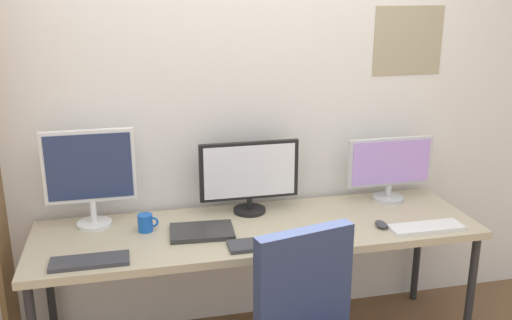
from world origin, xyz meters
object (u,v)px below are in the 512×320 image
(coffee_mug, at_px, (146,223))
(desk, at_px, (258,235))
(monitor_left, at_px, (90,173))
(monitor_center, at_px, (249,175))
(keyboard_right, at_px, (426,227))
(keyboard_left, at_px, (90,261))
(computer_mouse, at_px, (381,224))
(laptop_closed, at_px, (202,232))
(keyboard_center, at_px, (269,243))
(monitor_right, at_px, (390,166))

(coffee_mug, bearing_deg, desk, -7.62)
(monitor_left, distance_m, coffee_mug, 0.38)
(monitor_center, xyz_separation_m, keyboard_right, (0.84, -0.44, -0.21))
(keyboard_left, xyz_separation_m, keyboard_right, (1.68, 0.00, 0.00))
(monitor_center, relative_size, computer_mouse, 5.72)
(keyboard_left, bearing_deg, desk, 15.31)
(monitor_center, distance_m, coffee_mug, 0.61)
(keyboard_left, relative_size, laptop_closed, 1.10)
(keyboard_left, height_order, keyboard_center, same)
(monitor_left, xyz_separation_m, computer_mouse, (1.46, -0.36, -0.28))
(keyboard_center, relative_size, coffee_mug, 3.76)
(monitor_right, relative_size, keyboard_right, 1.34)
(monitor_left, distance_m, keyboard_center, 0.99)
(keyboard_left, height_order, laptop_closed, laptop_closed)
(monitor_right, bearing_deg, monitor_center, 180.00)
(desk, height_order, monitor_left, monitor_left)
(monitor_center, height_order, laptop_closed, monitor_center)
(coffee_mug, bearing_deg, keyboard_right, -12.24)
(monitor_right, bearing_deg, laptop_closed, -168.28)
(monitor_left, distance_m, monitor_right, 1.67)
(desk, distance_m, coffee_mug, 0.59)
(computer_mouse, bearing_deg, keyboard_left, -176.95)
(monitor_center, bearing_deg, laptop_closed, -141.83)
(monitor_left, height_order, keyboard_left, monitor_left)
(monitor_right, xyz_separation_m, computer_mouse, (-0.21, -0.36, -0.19))
(desk, xyz_separation_m, coffee_mug, (-0.57, 0.08, 0.09))
(keyboard_left, relative_size, keyboard_right, 0.91)
(monitor_center, distance_m, keyboard_right, 0.97)
(desk, relative_size, keyboard_right, 5.99)
(monitor_left, xyz_separation_m, keyboard_center, (0.84, -0.44, -0.28))
(laptop_closed, bearing_deg, monitor_right, 15.60)
(desk, height_order, laptop_closed, laptop_closed)
(desk, bearing_deg, monitor_right, 14.24)
(keyboard_right, relative_size, coffee_mug, 3.64)
(keyboard_left, distance_m, coffee_mug, 0.41)
(keyboard_center, height_order, computer_mouse, computer_mouse)
(monitor_right, distance_m, coffee_mug, 1.43)
(monitor_left, xyz_separation_m, keyboard_right, (1.68, -0.44, -0.28))
(monitor_center, distance_m, keyboard_center, 0.49)
(keyboard_right, bearing_deg, monitor_right, 90.50)
(keyboard_right, relative_size, laptop_closed, 1.21)
(monitor_right, relative_size, coffee_mug, 4.87)
(laptop_closed, bearing_deg, keyboard_left, -155.19)
(keyboard_left, distance_m, keyboard_center, 0.84)
(monitor_center, xyz_separation_m, coffee_mug, (-0.57, -0.14, -0.17))
(desk, bearing_deg, monitor_left, 165.75)
(keyboard_right, height_order, computer_mouse, computer_mouse)
(computer_mouse, bearing_deg, desk, 166.29)
(monitor_left, relative_size, laptop_closed, 1.61)
(monitor_left, distance_m, laptop_closed, 0.65)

